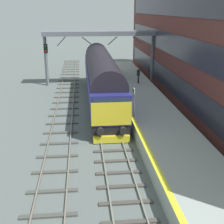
# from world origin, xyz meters

# --- Properties ---
(ground_plane) EXTENTS (140.00, 140.00, 0.00)m
(ground_plane) POSITION_xyz_m (0.00, 0.00, 0.00)
(ground_plane) COLOR #596360
(ground_plane) RESTS_ON ground
(track_main) EXTENTS (2.50, 60.00, 0.15)m
(track_main) POSITION_xyz_m (0.00, -0.00, 0.05)
(track_main) COLOR gray
(track_main) RESTS_ON ground
(track_adjacent_west) EXTENTS (2.50, 60.00, 0.15)m
(track_adjacent_west) POSITION_xyz_m (-3.46, -0.00, 0.06)
(track_adjacent_west) COLOR slate
(track_adjacent_west) RESTS_ON ground
(station_platform) EXTENTS (4.00, 44.00, 1.01)m
(station_platform) POSITION_xyz_m (3.60, 0.00, 0.50)
(station_platform) COLOR #9CA7A1
(station_platform) RESTS_ON ground
(station_building) EXTENTS (4.75, 42.55, 10.41)m
(station_building) POSITION_xyz_m (8.95, 5.14, 5.21)
(station_building) COLOR brown
(station_building) RESTS_ON ground
(diesel_locomotive) EXTENTS (2.74, 19.33, 4.68)m
(diesel_locomotive) POSITION_xyz_m (0.00, 4.69, 2.49)
(diesel_locomotive) COLOR black
(diesel_locomotive) RESTS_ON ground
(signal_post_near) EXTENTS (0.44, 0.22, 4.77)m
(signal_post_near) POSITION_xyz_m (-5.78, 11.85, 3.05)
(signal_post_near) COLOR gray
(signal_post_near) RESTS_ON ground
(platform_number_sign) EXTENTS (0.10, 0.44, 2.13)m
(platform_number_sign) POSITION_xyz_m (1.86, -2.58, 2.41)
(platform_number_sign) COLOR slate
(platform_number_sign) RESTS_ON station_platform
(waiting_passenger) EXTENTS (0.35, 0.51, 1.64)m
(waiting_passenger) POSITION_xyz_m (4.10, 7.91, 1.99)
(waiting_passenger) COLOR #35262F
(waiting_passenger) RESTS_ON station_platform
(overhead_footbridge) EXTENTS (12.76, 2.00, 6.13)m
(overhead_footbridge) POSITION_xyz_m (0.32, 12.06, 5.56)
(overhead_footbridge) COLOR slate
(overhead_footbridge) RESTS_ON ground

